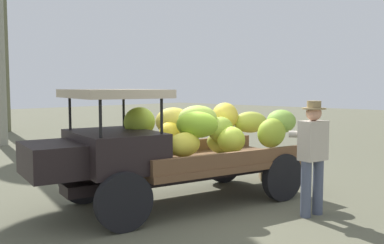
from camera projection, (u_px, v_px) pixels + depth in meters
The scene contains 4 objects.
ground_plane at pixel (185, 207), 6.68m from camera, with size 60.00×60.00×0.00m, color #5C5B47.
truck at pixel (171, 146), 6.76m from camera, with size 4.66×2.61×1.83m.
farmer at pixel (313, 151), 6.15m from camera, with size 0.53×0.49×1.67m.
wooden_crate at pixel (270, 168), 8.66m from camera, with size 0.53×0.42×0.44m, color olive.
Camera 1 is at (4.70, 4.56, 1.88)m, focal length 40.01 mm.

